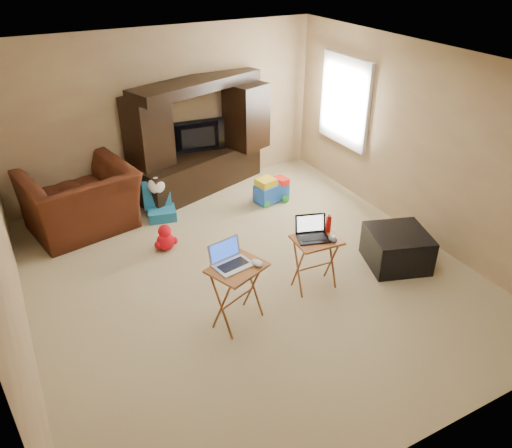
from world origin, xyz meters
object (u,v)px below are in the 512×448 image
laptop_left (233,256)px  water_bottle (328,224)px  recliner (81,201)px  tray_table_right (315,263)px  entertainment_center (200,137)px  television (199,138)px  push_toy (271,189)px  mouse_left (257,263)px  ottoman (397,248)px  laptop_right (314,230)px  plush_toy (165,237)px  tray_table_left (238,295)px  child_rocker (160,202)px  mouse_right (333,239)px

laptop_left → water_bottle: 1.30m
recliner → tray_table_right: (2.10, -2.61, -0.12)m
entertainment_center → television: entertainment_center is taller
push_toy → mouse_left: 2.84m
laptop_left → mouse_left: laptop_left is taller
ottoman → laptop_left: bearing=-179.4°
laptop_left → television: bearing=62.7°
laptop_right → tray_table_right: bearing=-8.6°
television → push_toy: bearing=135.0°
television → water_bottle: bearing=102.5°
plush_toy → laptop_left: (0.18, -1.69, 0.65)m
television → tray_table_left: (-0.92, -3.24, -0.50)m
child_rocker → tray_table_left: (-0.01, -2.56, 0.09)m
recliner → push_toy: (2.74, -0.47, -0.25)m
television → ottoman: bearing=118.5°
tray_table_left → mouse_left: bearing=-41.8°
push_toy → ottoman: (0.54, -2.22, 0.02)m
water_bottle → tray_table_left: bearing=-170.4°
child_rocker → tray_table_left: size_ratio=0.75×
plush_toy → mouse_right: mouse_right is taller
laptop_left → child_rocker: bearing=78.2°
tray_table_left → mouse_left: size_ratio=4.92×
entertainment_center → water_bottle: entertainment_center is taller
child_rocker → mouse_right: bearing=-52.6°
laptop_left → ottoman: bearing=-10.3°
laptop_right → mouse_left: laptop_right is taller
laptop_right → mouse_left: 0.86m
laptop_left → tray_table_left: bearing=-55.9°
entertainment_center → television: 0.07m
television → tray_table_left: 3.40m
mouse_right → entertainment_center: bearing=94.9°
entertainment_center → tray_table_left: bearing=-124.9°
recliner → child_rocker: bearing=158.6°
tray_table_right → mouse_right: (0.13, -0.12, 0.36)m
mouse_left → television: bearing=77.6°
recliner → ottoman: size_ratio=1.96×
ottoman → tray_table_left: tray_table_left is taller
television → child_rocker: 1.28m
laptop_left → entertainment_center: bearing=62.4°
tray_table_right → tray_table_left: bearing=-168.8°
entertainment_center → recliner: 2.06m
child_rocker → laptop_left: (-0.04, -2.53, 0.56)m
tray_table_left → laptop_left: bearing=113.4°
television → plush_toy: (-1.13, -1.52, -0.67)m
push_toy → tray_table_left: tray_table_left is taller
tray_table_left → tray_table_right: tray_table_left is taller
laptop_right → mouse_left: bearing=-146.9°
television → laptop_right: bearing=97.9°
television → child_rocker: television is taller
laptop_right → mouse_left: size_ratio=2.40×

